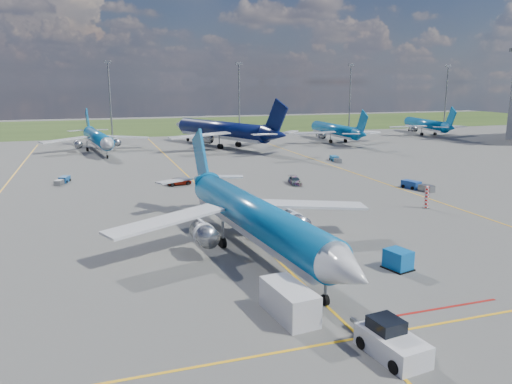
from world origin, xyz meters
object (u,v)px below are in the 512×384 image
object	(u,v)px
uld_container	(398,259)
baggage_tug_w	(416,186)
warning_post	(427,197)
service_car_b	(179,182)
service_car_c	(295,181)
baggage_tug_c	(63,180)
bg_jet_ene	(425,135)
bg_jet_ne	(334,142)
bg_jet_nnw	(99,152)
service_van	(289,301)
baggage_tug_e	(335,159)
bg_jet_n	(222,147)
main_airliner	(255,252)
pushback_tug	(391,342)

from	to	relation	value
uld_container	baggage_tug_w	world-z (taller)	uld_container
warning_post	service_car_b	bearing A→B (deg)	138.14
service_car_c	baggage_tug_c	world-z (taller)	service_car_c
bg_jet_ene	service_car_c	distance (m)	93.11
bg_jet_ne	bg_jet_ene	bearing A→B (deg)	-165.30
warning_post	service_car_c	xyz separation A→B (m)	(-10.52, 20.38, -0.88)
bg_jet_nnw	service_car_c	distance (m)	59.67
warning_post	service_van	xyz separation A→B (m)	(-29.34, -23.60, -0.34)
baggage_tug_e	baggage_tug_c	bearing A→B (deg)	-163.18
bg_jet_nnw	service_car_c	bearing A→B (deg)	-67.52
uld_container	service_car_b	distance (m)	45.54
warning_post	uld_container	world-z (taller)	warning_post
warning_post	service_van	distance (m)	37.66
baggage_tug_c	bg_jet_n	bearing A→B (deg)	64.20
service_van	baggage_tug_w	world-z (taller)	service_van
bg_jet_ene	service_car_c	world-z (taller)	bg_jet_ene
bg_jet_n	baggage_tug_w	distance (m)	63.37
baggage_tug_c	uld_container	bearing A→B (deg)	-40.81
warning_post	baggage_tug_w	world-z (taller)	warning_post
main_airliner	baggage_tug_e	bearing A→B (deg)	49.80
bg_jet_ne	pushback_tug	distance (m)	113.95
bg_jet_ene	main_airliner	world-z (taller)	main_airliner
pushback_tug	baggage_tug_c	distance (m)	67.53
warning_post	service_car_c	world-z (taller)	warning_post
warning_post	baggage_tug_w	distance (m)	12.31
bg_jet_n	baggage_tug_c	xyz separation A→B (m)	(-37.45, -38.52, 0.47)
warning_post	uld_container	bearing A→B (deg)	-132.45
main_airliner	service_van	size ratio (longest dim) A/B	7.63
baggage_tug_c	service_car_b	bearing A→B (deg)	-4.29
bg_jet_nnw	bg_jet_ne	xyz separation A→B (m)	(64.02, 0.70, 0.00)
pushback_tug	baggage_tug_w	size ratio (longest dim) A/B	1.18
bg_jet_n	baggage_tug_w	bearing A→B (deg)	81.53
service_car_c	bg_jet_ne	bearing A→B (deg)	66.73
bg_jet_nnw	bg_jet_ene	xyz separation A→B (m)	(100.74, 9.16, 0.00)
warning_post	pushback_tug	size ratio (longest dim) A/B	0.45
pushback_tug	service_car_c	world-z (taller)	pushback_tug
pushback_tug	baggage_tug_w	bearing A→B (deg)	45.23
bg_jet_ene	baggage_tug_c	size ratio (longest dim) A/B	7.72
uld_container	bg_jet_ne	bearing A→B (deg)	51.90
pushback_tug	uld_container	xyz separation A→B (m)	(8.86, 12.44, 0.00)
bg_jet_nnw	baggage_tug_c	world-z (taller)	bg_jet_nnw
service_van	baggage_tug_e	distance (m)	73.57
bg_jet_ene	pushback_tug	xyz separation A→B (m)	(-85.41, -111.48, 0.89)
service_van	main_airliner	bearing A→B (deg)	75.62
service_van	bg_jet_ne	bearing A→B (deg)	54.99
baggage_tug_c	baggage_tug_e	distance (m)	54.70
service_car_b	baggage_tug_w	xyz separation A→B (m)	(34.97, -15.20, -0.01)
bg_jet_ene	service_car_b	xyz separation A→B (m)	(-88.92, -55.22, 0.58)
bg_jet_nnw	service_car_b	distance (m)	47.55
service_van	baggage_tug_c	bearing A→B (deg)	101.03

